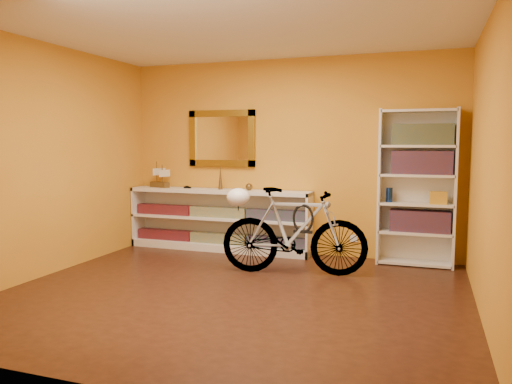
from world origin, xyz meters
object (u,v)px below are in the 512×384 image
(console_unit, at_px, (219,220))
(bookcase, at_px, (417,188))
(helmet, at_px, (238,197))
(bicycle, at_px, (294,231))

(console_unit, xyz_separation_m, bookcase, (2.59, 0.03, 0.52))
(console_unit, bearing_deg, bookcase, 0.55)
(bookcase, relative_size, helmet, 6.99)
(bookcase, relative_size, bicycle, 1.13)
(console_unit, height_order, bicycle, bicycle)
(bicycle, bearing_deg, console_unit, 46.44)
(console_unit, bearing_deg, helmet, -55.71)
(bookcase, distance_m, bicycle, 1.64)
(bookcase, bearing_deg, helmet, -152.05)
(helmet, bearing_deg, bookcase, 27.95)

